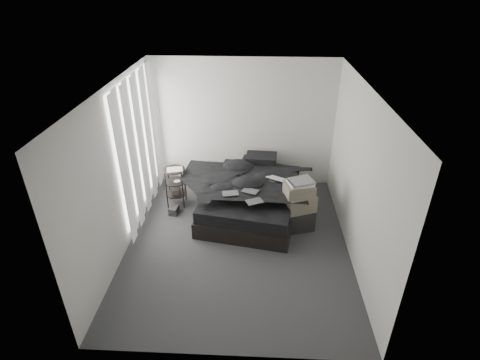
{
  "coord_description": "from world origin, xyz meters",
  "views": [
    {
      "loc": [
        0.28,
        -4.92,
        3.97
      ],
      "look_at": [
        0.0,
        0.8,
        0.75
      ],
      "focal_mm": 28.0,
      "sensor_mm": 36.0,
      "label": 1
    }
  ],
  "objects_px": {
    "laptop": "(274,176)",
    "box_lower": "(297,218)",
    "bed": "(252,204)",
    "side_stand": "(176,187)"
  },
  "relations": [
    {
      "from": "bed",
      "to": "side_stand",
      "type": "height_order",
      "value": "side_stand"
    },
    {
      "from": "side_stand",
      "to": "bed",
      "type": "bearing_deg",
      "value": -7.6
    },
    {
      "from": "side_stand",
      "to": "box_lower",
      "type": "distance_m",
      "value": 2.36
    },
    {
      "from": "bed",
      "to": "laptop",
      "type": "xyz_separation_m",
      "value": [
        0.4,
        -0.02,
        0.63
      ]
    },
    {
      "from": "bed",
      "to": "box_lower",
      "type": "distance_m",
      "value": 0.93
    },
    {
      "from": "laptop",
      "to": "side_stand",
      "type": "height_order",
      "value": "laptop"
    },
    {
      "from": "bed",
      "to": "laptop",
      "type": "distance_m",
      "value": 0.75
    },
    {
      "from": "laptop",
      "to": "side_stand",
      "type": "relative_size",
      "value": 0.46
    },
    {
      "from": "laptop",
      "to": "bed",
      "type": "bearing_deg",
      "value": -154.5
    },
    {
      "from": "laptop",
      "to": "box_lower",
      "type": "relative_size",
      "value": 0.66
    }
  ]
}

